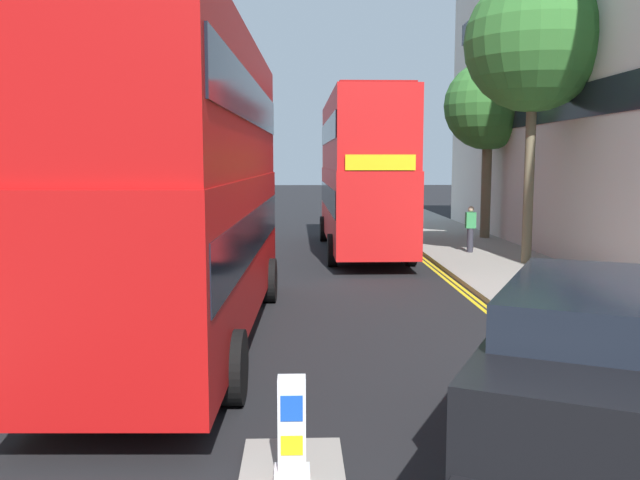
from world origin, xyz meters
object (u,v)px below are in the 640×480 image
pedestrian_far (470,228)px  taxi_minivan (595,391)px  keep_left_bollard (292,435)px  double_decker_bus_oncoming (362,169)px  double_decker_bus_away (187,178)px

pedestrian_far → taxi_minivan: bearing=-100.5°
keep_left_bollard → pedestrian_far: (6.12, 16.64, 0.38)m
keep_left_bollard → double_decker_bus_oncoming: 18.21m
keep_left_bollard → taxi_minivan: (3.01, -0.10, 0.46)m
keep_left_bollard → double_decker_bus_away: (-1.96, 5.91, 2.42)m
double_decker_bus_away → double_decker_bus_oncoming: 12.75m
double_decker_bus_oncoming → pedestrian_far: double_decker_bus_oncoming is taller
double_decker_bus_oncoming → pedestrian_far: (3.72, -1.24, -2.04)m
double_decker_bus_oncoming → double_decker_bus_away: bearing=-110.0°
taxi_minivan → pedestrian_far: bearing=79.5°
double_decker_bus_away → taxi_minivan: 8.04m
keep_left_bollard → double_decker_bus_away: 6.68m
pedestrian_far → double_decker_bus_oncoming: bearing=161.5°
double_decker_bus_away → double_decker_bus_oncoming: same height
keep_left_bollard → double_decker_bus_away: double_decker_bus_away is taller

